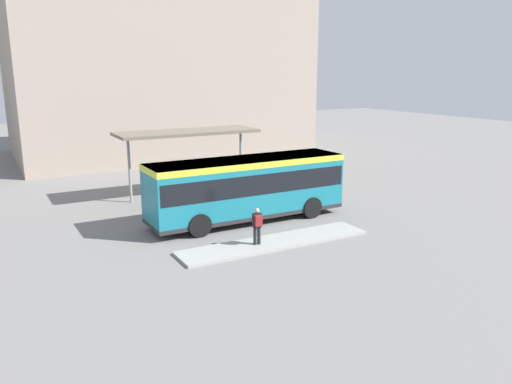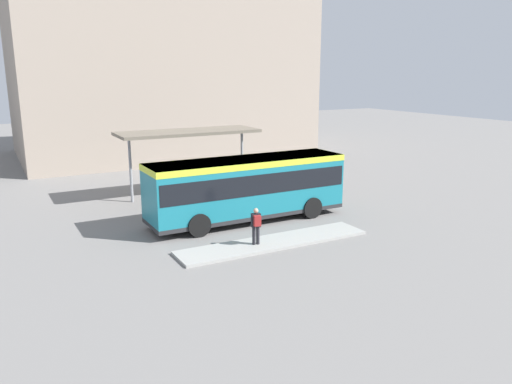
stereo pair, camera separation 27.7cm
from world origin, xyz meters
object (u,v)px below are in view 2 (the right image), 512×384
(bicycle_red, at_px, (314,182))
(potted_planter_near_shelter, at_px, (209,189))
(bicycle_white, at_px, (323,183))
(pedestrian_waiting, at_px, (256,224))
(city_bus, at_px, (247,185))
(bicycle_yellow, at_px, (308,179))

(bicycle_red, distance_m, potted_planter_near_shelter, 7.66)
(bicycle_white, relative_size, bicycle_red, 1.17)
(bicycle_white, bearing_deg, potted_planter_near_shelter, 88.87)
(pedestrian_waiting, bearing_deg, bicycle_red, -36.05)
(city_bus, xyz_separation_m, pedestrian_waiting, (-1.51, -3.71, -0.81))
(city_bus, height_order, bicycle_yellow, city_bus)
(city_bus, xyz_separation_m, bicycle_white, (7.54, 3.97, -1.46))
(bicycle_white, relative_size, bicycle_yellow, 1.08)
(potted_planter_near_shelter, bearing_deg, city_bus, -86.73)
(bicycle_yellow, relative_size, potted_planter_near_shelter, 1.17)
(city_bus, bearing_deg, bicycle_yellow, 36.05)
(pedestrian_waiting, relative_size, bicycle_yellow, 0.97)
(pedestrian_waiting, distance_m, potted_planter_near_shelter, 8.15)
(bicycle_red, distance_m, bicycle_yellow, 0.76)
(city_bus, xyz_separation_m, bicycle_yellow, (7.45, 5.49, -1.49))
(bicycle_red, height_order, bicycle_yellow, bicycle_yellow)
(city_bus, bearing_deg, pedestrian_waiting, -112.47)
(bicycle_yellow, bearing_deg, bicycle_red, -11.19)
(pedestrian_waiting, distance_m, bicycle_yellow, 12.85)
(city_bus, bearing_deg, potted_planter_near_shelter, 92.94)
(bicycle_red, height_order, potted_planter_near_shelter, potted_planter_near_shelter)
(bicycle_white, bearing_deg, bicycle_yellow, 5.00)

